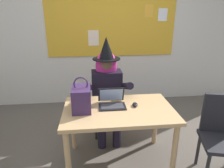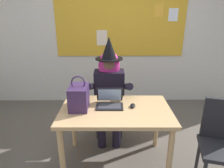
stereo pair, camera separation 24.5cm
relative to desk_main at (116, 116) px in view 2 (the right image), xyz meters
The scene contains 9 objects.
ground_plane 0.65m from the desk_main, 23.09° to the right, with size 24.00×24.00×0.00m, color #5B544C.
wall_back_bulletin 2.05m from the desk_main, 86.01° to the left, with size 6.49×2.06×2.90m.
desk_main is the anchor object (origin of this frame).
chair_at_desk 0.75m from the desk_main, 95.64° to the left, with size 0.43×0.43×0.90m.
person_costumed 0.64m from the desk_main, 96.88° to the left, with size 0.59×0.65×1.44m.
laptop 0.18m from the desk_main, 125.66° to the left, with size 0.31×0.26×0.20m.
computer_mouse 0.23m from the desk_main, 13.12° to the left, with size 0.06×0.10×0.03m, color black.
handbag 0.47m from the desk_main, behind, with size 0.20×0.30×0.38m.
chair_extra_corner 1.12m from the desk_main, 14.81° to the right, with size 0.51×0.51×0.92m.
Camera 2 is at (-0.19, -1.92, 1.73)m, focal length 31.67 mm.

